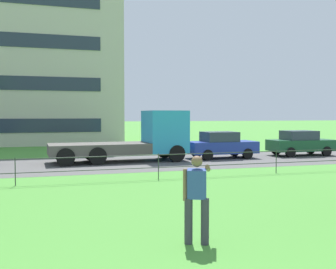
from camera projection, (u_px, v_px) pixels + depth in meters
The scene contains 6 objects.
street_strip at pixel (78, 164), 20.44m from camera, with size 80.00×7.39×0.01m, color #565454.
park_fence at pixel (90, 164), 15.07m from camera, with size 37.01×0.04×1.00m.
person_thrower at pixel (197, 196), 7.84m from camera, with size 0.73×0.70×1.73m.
flatbed_truck_left at pixel (139, 139), 21.96m from camera, with size 7.38×2.65×2.75m.
car_blue_far_left at pixel (221, 145), 23.37m from camera, with size 4.03×1.86×1.54m.
car_dark_green_far_right at pixel (301, 143), 24.96m from camera, with size 4.05×1.91×1.54m.
Camera 1 is at (-1.63, -2.60, 2.52)m, focal length 43.16 mm.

